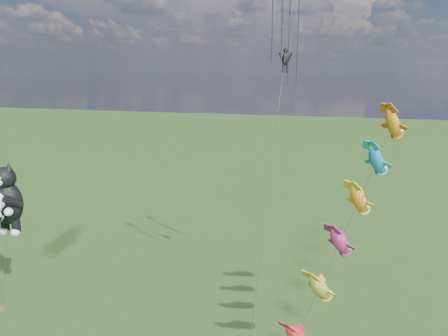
# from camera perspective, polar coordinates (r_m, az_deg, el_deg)

# --- Properties ---
(cat_kite_rig) EXTENTS (2.85, 4.25, 10.47)m
(cat_kite_rig) POSITION_cam_1_polar(r_m,az_deg,el_deg) (36.97, -26.64, -3.66)
(cat_kite_rig) COLOR brown
(cat_kite_rig) RESTS_ON ground
(fish_windsock_rig) EXTENTS (7.67, 14.11, 16.85)m
(fish_windsock_rig) POSITION_cam_1_polar(r_m,az_deg,el_deg) (23.85, 16.04, -6.73)
(fish_windsock_rig) COLOR brown
(fish_windsock_rig) RESTS_ON ground
(parafoil_rig) EXTENTS (1.72, 17.56, 24.84)m
(parafoil_rig) POSITION_cam_1_polar(r_m,az_deg,el_deg) (30.88, 8.05, 15.99)
(parafoil_rig) COLOR brown
(parafoil_rig) RESTS_ON ground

